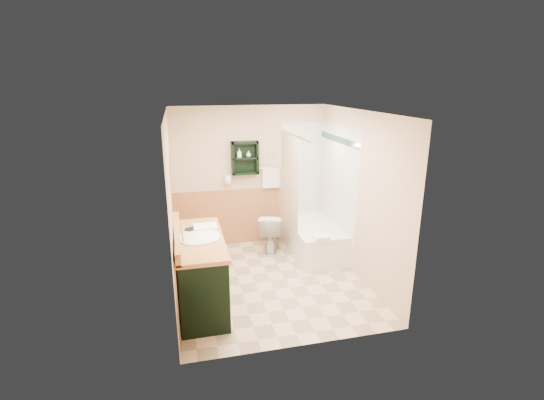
{
  "coord_description": "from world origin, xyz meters",
  "views": [
    {
      "loc": [
        -1.17,
        -4.98,
        2.77
      ],
      "look_at": [
        0.07,
        0.2,
        1.16
      ],
      "focal_mm": 26.0,
      "sensor_mm": 36.0,
      "label": 1
    }
  ],
  "objects_px": {
    "wall_shelf": "(245,158)",
    "bathtub": "(312,238)",
    "hair_dryer": "(227,179)",
    "vanity": "(201,272)",
    "toilet": "(271,232)",
    "soap_bottle_a": "(239,155)",
    "soap_bottle_b": "(249,155)",
    "vanity_book": "(184,223)"
  },
  "relations": [
    {
      "from": "wall_shelf",
      "to": "vanity_book",
      "type": "relative_size",
      "value": 2.63
    },
    {
      "from": "toilet",
      "to": "soap_bottle_b",
      "type": "bearing_deg",
      "value": -33.66
    },
    {
      "from": "wall_shelf",
      "to": "bathtub",
      "type": "relative_size",
      "value": 0.37
    },
    {
      "from": "wall_shelf",
      "to": "toilet",
      "type": "distance_m",
      "value": 1.32
    },
    {
      "from": "hair_dryer",
      "to": "soap_bottle_a",
      "type": "relative_size",
      "value": 1.66
    },
    {
      "from": "wall_shelf",
      "to": "toilet",
      "type": "xyz_separation_m",
      "value": [
        0.35,
        -0.35,
        -1.22
      ]
    },
    {
      "from": "soap_bottle_a",
      "to": "soap_bottle_b",
      "type": "bearing_deg",
      "value": 0.0
    },
    {
      "from": "wall_shelf",
      "to": "vanity",
      "type": "xyz_separation_m",
      "value": [
        -0.89,
        -1.8,
        -1.09
      ]
    },
    {
      "from": "wall_shelf",
      "to": "hair_dryer",
      "type": "xyz_separation_m",
      "value": [
        -0.3,
        0.02,
        -0.35
      ]
    },
    {
      "from": "hair_dryer",
      "to": "soap_bottle_b",
      "type": "bearing_deg",
      "value": -4.76
    },
    {
      "from": "hair_dryer",
      "to": "wall_shelf",
      "type": "bearing_deg",
      "value": -4.76
    },
    {
      "from": "toilet",
      "to": "soap_bottle_b",
      "type": "distance_m",
      "value": 1.35
    },
    {
      "from": "soap_bottle_a",
      "to": "toilet",
      "type": "bearing_deg",
      "value": -37.48
    },
    {
      "from": "vanity",
      "to": "soap_bottle_a",
      "type": "relative_size",
      "value": 10.09
    },
    {
      "from": "soap_bottle_b",
      "to": "vanity",
      "type": "bearing_deg",
      "value": -117.97
    },
    {
      "from": "soap_bottle_a",
      "to": "soap_bottle_b",
      "type": "distance_m",
      "value": 0.16
    },
    {
      "from": "wall_shelf",
      "to": "vanity",
      "type": "bearing_deg",
      "value": -116.38
    },
    {
      "from": "vanity",
      "to": "toilet",
      "type": "height_order",
      "value": "vanity"
    },
    {
      "from": "vanity_book",
      "to": "soap_bottle_b",
      "type": "xyz_separation_m",
      "value": [
        1.12,
        1.52,
        0.58
      ]
    },
    {
      "from": "wall_shelf",
      "to": "vanity_book",
      "type": "xyz_separation_m",
      "value": [
        -1.06,
        -1.52,
        -0.52
      ]
    },
    {
      "from": "vanity",
      "to": "toilet",
      "type": "relative_size",
      "value": 2.16
    },
    {
      "from": "toilet",
      "to": "soap_bottle_b",
      "type": "relative_size",
      "value": 6.56
    },
    {
      "from": "hair_dryer",
      "to": "toilet",
      "type": "height_order",
      "value": "hair_dryer"
    },
    {
      "from": "vanity",
      "to": "wall_shelf",
      "type": "bearing_deg",
      "value": 63.62
    },
    {
      "from": "bathtub",
      "to": "vanity_book",
      "type": "distance_m",
      "value": 2.42
    },
    {
      "from": "toilet",
      "to": "vanity",
      "type": "bearing_deg",
      "value": 65.36
    },
    {
      "from": "bathtub",
      "to": "soap_bottle_a",
      "type": "distance_m",
      "value": 1.84
    },
    {
      "from": "wall_shelf",
      "to": "hair_dryer",
      "type": "bearing_deg",
      "value": 175.24
    },
    {
      "from": "hair_dryer",
      "to": "toilet",
      "type": "bearing_deg",
      "value": -29.81
    },
    {
      "from": "toilet",
      "to": "vanity_book",
      "type": "relative_size",
      "value": 3.23
    },
    {
      "from": "soap_bottle_a",
      "to": "soap_bottle_b",
      "type": "relative_size",
      "value": 1.41
    },
    {
      "from": "soap_bottle_a",
      "to": "soap_bottle_b",
      "type": "height_order",
      "value": "soap_bottle_b"
    },
    {
      "from": "hair_dryer",
      "to": "toilet",
      "type": "distance_m",
      "value": 1.15
    },
    {
      "from": "soap_bottle_b",
      "to": "hair_dryer",
      "type": "bearing_deg",
      "value": 175.24
    },
    {
      "from": "wall_shelf",
      "to": "soap_bottle_a",
      "type": "relative_size",
      "value": 3.8
    },
    {
      "from": "bathtub",
      "to": "vanity_book",
      "type": "relative_size",
      "value": 7.17
    },
    {
      "from": "hair_dryer",
      "to": "vanity_book",
      "type": "distance_m",
      "value": 1.73
    },
    {
      "from": "vanity_book",
      "to": "hair_dryer",
      "type": "bearing_deg",
      "value": 43.18
    },
    {
      "from": "toilet",
      "to": "soap_bottle_a",
      "type": "relative_size",
      "value": 4.67
    },
    {
      "from": "wall_shelf",
      "to": "soap_bottle_a",
      "type": "bearing_deg",
      "value": -177.01
    },
    {
      "from": "hair_dryer",
      "to": "vanity",
      "type": "distance_m",
      "value": 2.06
    },
    {
      "from": "vanity",
      "to": "soap_bottle_b",
      "type": "xyz_separation_m",
      "value": [
        0.96,
        1.8,
        1.14
      ]
    }
  ]
}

